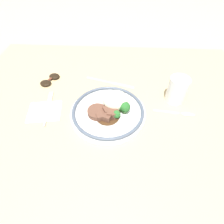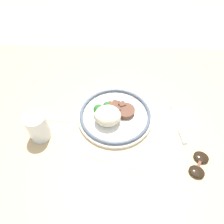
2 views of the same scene
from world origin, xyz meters
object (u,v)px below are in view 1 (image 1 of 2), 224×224
(plate, at_px, (109,109))
(juice_glass, at_px, (177,91))
(fork, at_px, (49,104))
(spoon, at_px, (182,114))
(sunglasses, at_px, (50,80))
(knife, at_px, (112,83))

(plate, relative_size, juice_glass, 2.68)
(fork, bearing_deg, plate, -105.56)
(juice_glass, height_order, spoon, juice_glass)
(juice_glass, distance_m, fork, 0.50)
(juice_glass, xyz_separation_m, spoon, (0.02, -0.08, -0.04))
(plate, xyz_separation_m, fork, (-0.24, 0.03, -0.02))
(fork, relative_size, sunglasses, 1.62)
(knife, distance_m, spoon, 0.32)
(plate, relative_size, fork, 1.53)
(juice_glass, distance_m, sunglasses, 0.54)
(plate, distance_m, sunglasses, 0.33)
(fork, height_order, spoon, same)
(juice_glass, height_order, fork, juice_glass)
(fork, height_order, knife, fork)
(fork, relative_size, knife, 0.83)
(knife, height_order, sunglasses, sunglasses)
(fork, relative_size, spoon, 1.18)
(plate, distance_m, spoon, 0.27)
(knife, bearing_deg, plate, -73.40)
(knife, relative_size, sunglasses, 1.95)
(plate, height_order, sunglasses, plate)
(plate, distance_m, knife, 0.18)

